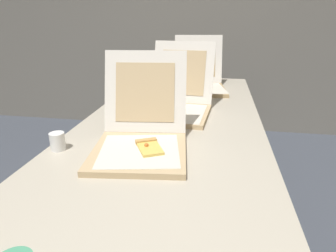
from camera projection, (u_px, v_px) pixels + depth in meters
wall_back at (201, 8)px, 3.03m from camera, size 10.00×0.10×2.60m
table at (170, 133)px, 1.41m from camera, size 0.87×2.33×0.74m
pizza_box_front at (141, 137)px, 1.12m from camera, size 0.40×0.50×0.35m
pizza_box_middle at (176, 104)px, 1.55m from camera, size 0.38×0.47×0.36m
pizza_box_back at (199, 83)px, 2.04m from camera, size 0.41×0.49×0.36m
cup_white_far at (141, 95)px, 1.78m from camera, size 0.06×0.06×0.07m
cup_white_near_left at (58, 141)px, 1.13m from camera, size 0.06×0.06×0.07m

